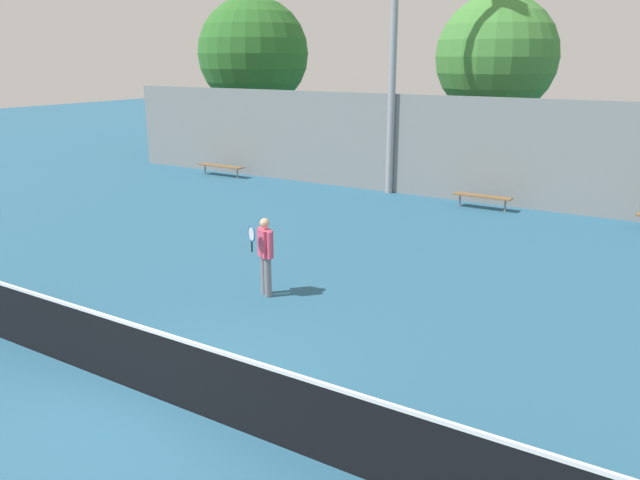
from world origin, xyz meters
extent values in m
plane|color=#285B7A|center=(0.00, 0.00, 0.00)|extent=(100.00, 100.00, 0.00)
cube|color=black|center=(0.00, 0.00, 0.50)|extent=(12.03, 0.03, 0.99)
cube|color=white|center=(0.00, 0.00, 1.02)|extent=(12.03, 0.04, 0.05)
cylinder|color=slate|center=(-1.09, 3.99, 0.40)|extent=(0.14, 0.14, 0.80)
cylinder|color=slate|center=(-0.93, 3.90, 0.40)|extent=(0.14, 0.14, 0.80)
cube|color=#DB4C6B|center=(-1.01, 3.94, 1.08)|extent=(0.38, 0.33, 0.55)
cylinder|color=#DB4C6B|center=(-1.20, 4.05, 1.09)|extent=(0.10, 0.10, 0.53)
cylinder|color=#DB4C6B|center=(-0.83, 3.84, 1.09)|extent=(0.10, 0.10, 0.53)
sphere|color=#DBAD89|center=(-1.01, 3.94, 1.48)|extent=(0.19, 0.19, 0.19)
cylinder|color=black|center=(-1.15, 3.70, 1.05)|extent=(0.03, 0.03, 0.22)
torus|color=#28519E|center=(-1.15, 3.70, 1.30)|extent=(0.29, 0.17, 0.31)
cylinder|color=silver|center=(-1.15, 3.70, 1.30)|extent=(0.24, 0.14, 0.27)
cube|color=brown|center=(-10.28, 13.39, 0.41)|extent=(2.09, 0.40, 0.04)
cylinder|color=gray|center=(-11.12, 13.39, 0.19)|extent=(0.06, 0.06, 0.39)
cylinder|color=gray|center=(-9.44, 13.39, 0.19)|extent=(0.06, 0.06, 0.39)
cube|color=brown|center=(0.30, 13.39, 0.41)|extent=(1.80, 0.40, 0.04)
cylinder|color=gray|center=(-0.42, 13.39, 0.19)|extent=(0.06, 0.06, 0.39)
cylinder|color=gray|center=(1.01, 13.39, 0.19)|extent=(0.06, 0.06, 0.39)
cylinder|color=#939399|center=(-3.23, 14.05, 5.82)|extent=(0.24, 0.24, 11.64)
cube|color=gray|center=(0.00, 14.18, 1.68)|extent=(30.23, 0.06, 3.36)
cylinder|color=brown|center=(-13.15, 19.39, 1.30)|extent=(0.39, 0.39, 2.61)
sphere|color=#2D6B28|center=(-13.15, 19.39, 4.71)|extent=(5.26, 5.26, 5.26)
cylinder|color=brown|center=(-1.05, 18.18, 1.40)|extent=(0.34, 0.34, 2.79)
sphere|color=#428438|center=(-1.05, 18.18, 4.56)|extent=(4.42, 4.42, 4.42)
camera|label=1|loc=(6.01, -5.31, 4.54)|focal=35.00mm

